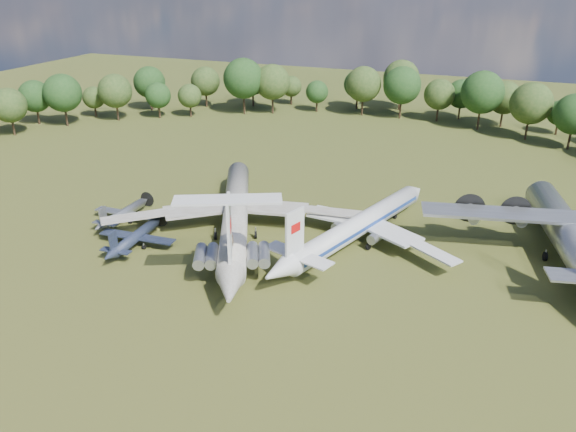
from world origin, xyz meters
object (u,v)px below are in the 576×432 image
at_px(small_prop_northwest, 124,216).
at_px(person_on_il62, 231,239).
at_px(small_prop_west, 136,240).
at_px(an12_transport, 567,239).
at_px(il62_airliner, 236,218).
at_px(tu104_jet, 358,229).

xyz_separation_m(small_prop_northwest, person_on_il62, (23.96, -10.08, 4.86)).
bearing_deg(person_on_il62, small_prop_northwest, -69.92).
bearing_deg(small_prop_west, small_prop_northwest, 133.26).
bearing_deg(an12_transport, person_on_il62, -163.21).
bearing_deg(small_prop_west, il62_airliner, 36.45).
height_order(an12_transport, small_prop_northwest, an12_transport).
bearing_deg(person_on_il62, tu104_jet, -173.48).
xyz_separation_m(il62_airliner, person_on_il62, (5.80, -12.78, 3.42)).
relative_size(small_prop_northwest, person_on_il62, 7.93).
bearing_deg(tu104_jet, an12_transport, 29.89).
xyz_separation_m(il62_airliner, an12_transport, (45.49, 9.20, 0.36)).
bearing_deg(small_prop_northwest, person_on_il62, -22.46).
height_order(tu104_jet, small_prop_west, tu104_jet).
height_order(an12_transport, small_prop_west, an12_transport).
xyz_separation_m(an12_transport, person_on_il62, (-39.69, -21.97, 3.06)).
xyz_separation_m(il62_airliner, small_prop_northwest, (-18.17, -2.69, -1.44)).
relative_size(an12_transport, small_prop_west, 2.79).
bearing_deg(person_on_il62, an12_transport, 161.87).
bearing_deg(small_prop_northwest, tu104_jet, 10.18).
height_order(tu104_jet, person_on_il62, person_on_il62).
height_order(small_prop_west, person_on_il62, person_on_il62).
height_order(an12_transport, person_on_il62, person_on_il62).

